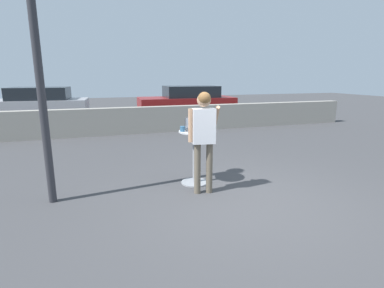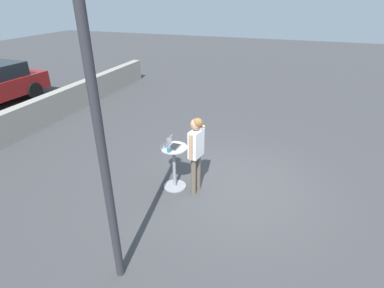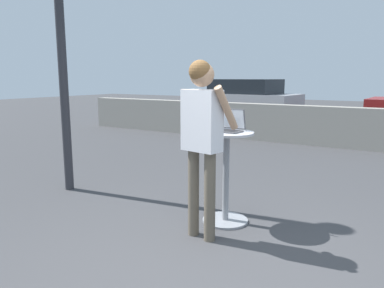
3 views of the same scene
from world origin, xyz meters
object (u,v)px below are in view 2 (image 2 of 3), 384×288
at_px(cafe_table, 174,165).
at_px(coffee_mug, 169,150).
at_px(standing_person, 196,147).
at_px(street_lamp, 93,91).
at_px(laptop, 172,144).

height_order(cafe_table, coffee_mug, coffee_mug).
xyz_separation_m(coffee_mug, standing_person, (0.21, -0.51, 0.05)).
bearing_deg(street_lamp, cafe_table, 1.96).
distance_m(cafe_table, coffee_mug, 0.54).
distance_m(standing_person, street_lamp, 3.06).
height_order(standing_person, street_lamp, street_lamp).
bearing_deg(cafe_table, standing_person, -91.52).
relative_size(cafe_table, street_lamp, 0.22).
distance_m(cafe_table, laptop, 0.50).
bearing_deg(coffee_mug, laptop, 7.36).
height_order(laptop, coffee_mug, laptop).
bearing_deg(street_lamp, coffee_mug, 2.41).
relative_size(laptop, standing_person, 0.19).
bearing_deg(standing_person, cafe_table, 88.48).
distance_m(laptop, street_lamp, 3.08).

